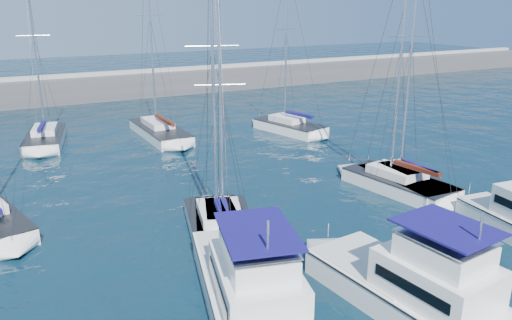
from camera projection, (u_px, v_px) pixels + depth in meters
name	position (u px, v px, depth m)	size (l,w,h in m)	color
ground	(343.00, 280.00, 22.99)	(220.00, 220.00, 0.00)	black
breakwater	(106.00, 90.00, 66.62)	(160.00, 6.00, 4.45)	#424244
motor_yacht_port_inner	(252.00, 291.00, 20.04)	(5.97, 11.06, 4.69)	white
motor_yacht_stbd_inner	(419.00, 289.00, 20.17)	(4.57, 9.64, 4.69)	white
sailboat_mid_b	(219.00, 228.00, 27.03)	(4.81, 8.05, 16.29)	silver
sailboat_mid_c	(224.00, 227.00, 27.14)	(5.16, 7.62, 13.05)	silver
sailboat_mid_d	(399.00, 183.00, 33.72)	(4.31, 8.11, 16.37)	silver
sailboat_mid_e	(406.00, 182.00, 33.91)	(3.35, 7.15, 16.33)	white
sailboat_back_a	(45.00, 138.00, 44.87)	(4.57, 8.43, 15.21)	silver
sailboat_back_b	(160.00, 131.00, 47.31)	(3.48, 9.81, 17.98)	silver
sailboat_back_c	(290.00, 126.00, 49.10)	(4.87, 7.98, 15.76)	white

